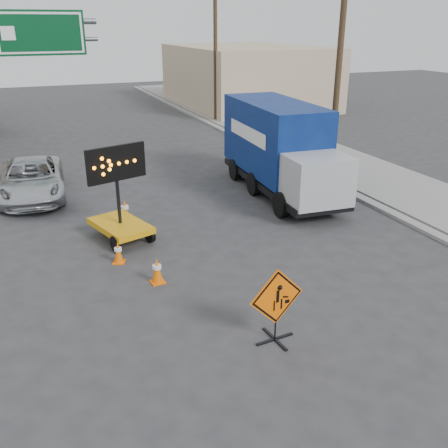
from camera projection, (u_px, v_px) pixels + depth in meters
ground at (277, 332)px, 11.04m from camera, size 100.00×100.00×0.00m
curb_right at (264, 150)px, 26.40m from camera, size 0.40×60.00×0.12m
sidewalk_right at (302, 146)px, 27.21m from camera, size 4.00×60.00×0.15m
building_right_far at (246, 76)px, 40.46m from camera, size 10.00×14.00×4.60m
highway_gantry at (12, 52)px, 22.95m from camera, size 6.18×0.38×6.90m
utility_pole_near at (339, 66)px, 20.66m from camera, size 1.80×0.26×9.00m
utility_pole_far at (215, 50)px, 32.66m from camera, size 1.80×0.26×9.00m
construction_sign at (276, 304)px, 10.43m from camera, size 1.29×0.92×1.71m
arrow_board at (120, 220)px, 15.49m from camera, size 1.85×2.40×3.02m
pickup_truck at (32, 179)px, 19.36m from camera, size 2.72×5.28×1.43m
box_truck at (279, 154)px, 19.49m from camera, size 2.73×7.50×3.50m
cone_a at (157, 270)px, 13.02m from camera, size 0.39×0.39×0.72m
cone_b at (118, 252)px, 14.12m from camera, size 0.43×0.43×0.65m
cone_c at (125, 210)px, 17.04m from camera, size 0.42×0.42×0.80m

